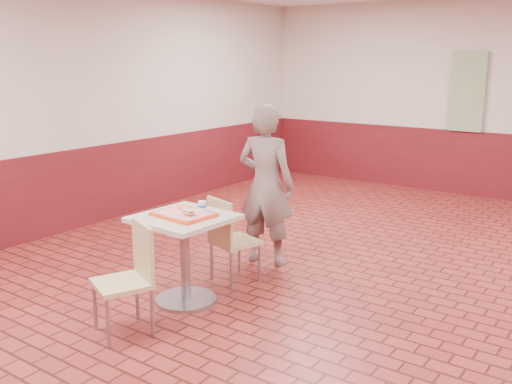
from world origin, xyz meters
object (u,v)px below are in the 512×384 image
Objects in this scene: customer at (266,185)px; paper_cup at (202,206)px; chair_main_front at (131,273)px; serving_tray at (184,214)px; ring_donut at (183,207)px; long_john_donut at (188,212)px; main_table at (185,244)px; chair_main_back at (229,236)px.

customer is 18.34× the size of paper_cup.
chair_main_front is 1.79× the size of serving_tray.
ring_donut is 0.22m from long_john_donut.
ring_donut is at bearing 142.52° from long_john_donut.
paper_cup reaches higher than long_john_donut.
long_john_donut reaches higher than main_table.
paper_cup is (0.11, 0.12, 0.06)m from serving_tray.
ring_donut is (-0.14, 0.76, 0.34)m from chair_main_front.
long_john_donut is (0.08, -0.04, 0.04)m from serving_tray.
customer is 1.26m from long_john_donut.
paper_cup reaches higher than main_table.
main_table is at bearing -46.83° from ring_donut.
ring_donut is at bearing -174.84° from paper_cup.
customer is 1.11m from paper_cup.
paper_cup is at bearing 47.33° from main_table.
serving_tray is at bearing -132.67° from paper_cup.
paper_cup is (0.11, 0.12, 0.33)m from main_table.
paper_cup is at bearing 115.43° from chair_main_back.
customer is 3.43× the size of serving_tray.
main_table is 0.94× the size of chair_main_back.
main_table is 4.56× the size of long_john_donut.
long_john_donut is (0.08, -0.04, 0.31)m from main_table.
long_john_donut reaches higher than chair_main_back.
main_table is 0.32m from long_john_donut.
customer reaches higher than chair_main_back.
ring_donut is 0.62× the size of long_john_donut.
paper_cup is (0.06, 0.78, 0.37)m from chair_main_front.
serving_tray is at bearing 102.83° from chair_main_back.
main_table is 0.27m from serving_tray.
chair_main_front is at bearing -94.62° from paper_cup.
chair_main_front reaches higher than main_table.
long_john_donut is (0.04, -0.60, 0.37)m from chair_main_back.
main_table is 0.57m from chair_main_back.
serving_tray is at bearing -46.83° from ring_donut.
long_john_donut is at bearing -99.29° from paper_cup.
long_john_donut is (0.18, -0.13, 0.01)m from ring_donut.
ring_donut is at bearing 75.56° from customer.
ring_donut reaches higher than main_table.
chair_main_front is at bearing 107.07° from chair_main_back.
chair_main_front is at bearing -86.09° from serving_tray.
main_table is 0.66m from chair_main_front.
chair_main_back is 0.50× the size of customer.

